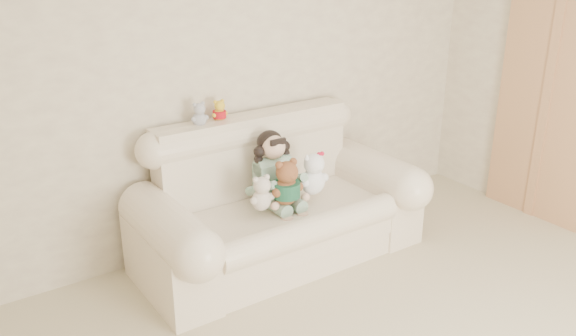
% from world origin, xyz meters
% --- Properties ---
extents(wall_back, '(4.50, 0.00, 4.50)m').
position_xyz_m(wall_back, '(0.00, 2.50, 1.30)').
color(wall_back, beige).
rests_on(wall_back, ground).
extents(sofa, '(2.10, 0.95, 1.03)m').
position_xyz_m(sofa, '(-0.01, 2.00, 0.52)').
color(sofa, '#F3E1C4').
rests_on(sofa, floor).
extents(door_panel, '(0.06, 0.90, 2.10)m').
position_xyz_m(door_panel, '(2.22, 1.40, 1.05)').
color(door_panel, '#B87D4F').
rests_on(door_panel, floor).
extents(seated_child, '(0.36, 0.43, 0.56)m').
position_xyz_m(seated_child, '(-0.02, 2.08, 0.70)').
color(seated_child, '#276E43').
rests_on(seated_child, sofa).
extents(brown_teddy, '(0.28, 0.24, 0.39)m').
position_xyz_m(brown_teddy, '(-0.05, 1.86, 0.70)').
color(brown_teddy, brown).
rests_on(brown_teddy, sofa).
extents(white_cat, '(0.25, 0.19, 0.38)m').
position_xyz_m(white_cat, '(0.21, 1.90, 0.69)').
color(white_cat, white).
rests_on(white_cat, sofa).
extents(cream_teddy, '(0.22, 0.20, 0.30)m').
position_xyz_m(cream_teddy, '(-0.24, 1.88, 0.65)').
color(cream_teddy, '#F1E0D0').
rests_on(cream_teddy, sofa).
extents(yellow_mini_bear, '(0.14, 0.11, 0.19)m').
position_xyz_m(yellow_mini_bear, '(-0.27, 2.39, 1.11)').
color(yellow_mini_bear, yellow).
rests_on(yellow_mini_bear, sofa).
extents(grey_mini_plush, '(0.16, 0.14, 0.21)m').
position_xyz_m(grey_mini_plush, '(-0.44, 2.36, 1.11)').
color(grey_mini_plush, '#B7B6BD').
rests_on(grey_mini_plush, sofa).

